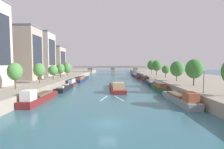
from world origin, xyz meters
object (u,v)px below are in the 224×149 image
Objects in this scene: moored_boat_right_near at (159,87)px; tree_right_second at (177,69)px; moored_boat_right_lone at (134,74)px; lamppost_right_bank at (204,80)px; tree_left_midway at (15,72)px; moored_boat_left_second at (39,98)px; bridge_far at (113,69)px; barge_midriver at (117,87)px; moored_boat_right_far at (138,76)px; moored_boat_right_upstream at (144,79)px; tree_left_far at (61,69)px; moored_boat_right_second at (150,82)px; moored_boat_left_midway at (80,79)px; tree_right_far at (166,70)px; moored_boat_left_near at (85,77)px; tree_right_end_of_row at (194,69)px; tree_left_past_mid at (53,70)px; moored_boat_left_downstream at (65,88)px; tree_left_nearest at (67,68)px; moored_boat_left_upstream at (72,82)px; moored_boat_right_midway at (180,99)px; tree_left_end_of_row at (39,70)px; tree_right_midway at (152,65)px; tree_right_third at (157,66)px.

moored_boat_right_near is 10.01m from tree_right_second.
moored_boat_right_lone is 77.05m from lamppost_right_bank.
tree_left_midway is at bearing -117.21° from moored_boat_right_lone.
moored_boat_left_second is 88.27m from bridge_far.
barge_midriver is 1.45× the size of moored_boat_right_far.
lamppost_right_bank is (4.36, -61.19, 4.07)m from moored_boat_right_far.
tree_left_far reaches higher than moored_boat_right_upstream.
tree_left_midway reaches higher than moored_boat_right_second.
moored_boat_left_second is 41.49m from moored_boat_left_midway.
tree_right_far is at bearing -10.02° from moored_boat_left_midway.
moored_boat_right_near is (13.32, -0.04, 0.14)m from barge_midriver.
moored_boat_right_second reaches higher than moored_boat_left_near.
barge_midriver is 2.82× the size of tree_right_end_of_row.
tree_left_past_mid is 0.74× the size of tree_right_end_of_row.
moored_boat_left_downstream is 31.21m from tree_left_nearest.
moored_boat_left_upstream is 0.17× the size of bridge_far.
lamppost_right_bank is (41.30, -4.89, -1.49)m from tree_left_midway.
tree_left_midway is at bearing -106.28° from moored_boat_left_upstream.
barge_midriver is 1.34× the size of moored_boat_right_midway.
moored_boat_right_near is 71.70m from bridge_far.
moored_boat_left_second is 2.32× the size of tree_left_end_of_row.
tree_left_nearest is 0.11× the size of bridge_far.
moored_boat_left_second reaches higher than moored_boat_right_upstream.
tree_left_end_of_row is (-36.55, 15.47, 5.41)m from moored_boat_right_midway.
moored_boat_left_near is at bearing 55.30° from tree_left_nearest.
tree_right_far is (0.55, 13.68, -0.75)m from tree_right_second.
lamppost_right_bank reaches higher than barge_midriver.
tree_left_past_mid is at bearing 159.82° from barge_midriver.
tree_right_end_of_row reaches higher than moored_boat_left_second.
lamppost_right_bank is (-3.35, -10.90, -1.94)m from tree_right_end_of_row.
moored_boat_right_second is at bearing -90.22° from moored_boat_right_upstream.
tree_left_midway reaches higher than moored_boat_right_near.
moored_boat_left_midway is (0.23, 13.65, -0.10)m from moored_boat_left_upstream.
tree_left_midway reaches higher than lamppost_right_bank.
moored_boat_right_far is at bearing 34.80° from tree_left_far.
bridge_far reaches higher than moored_boat_left_near.
bridge_far is (-15.30, 56.42, 3.26)m from moored_boat_right_second.
tree_left_past_mid is at bearing -88.38° from tree_left_nearest.
moored_boat_left_midway is 1.15× the size of moored_boat_right_near.
moored_boat_left_downstream is 0.89× the size of moored_boat_right_near.
tree_left_nearest is at bearing 90.67° from tree_left_end_of_row.
tree_left_end_of_row is 62.72m from tree_right_midway.
tree_left_end_of_row is at bearing -91.14° from tree_left_past_mid.
barge_midriver is at bearing -50.28° from tree_left_nearest.
tree_right_end_of_row is (37.63, 9.40, 5.88)m from moored_boat_left_second.
lamppost_right_bank is at bearing -85.92° from moored_boat_right_far.
moored_boat_right_lone is at bearing 33.05° from moored_boat_left_near.
tree_right_far is 0.67× the size of tree_right_third.
tree_left_nearest is (-36.83, -13.94, 5.31)m from moored_boat_right_far.
tree_left_end_of_row is at bearing -129.12° from moored_boat_right_far.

